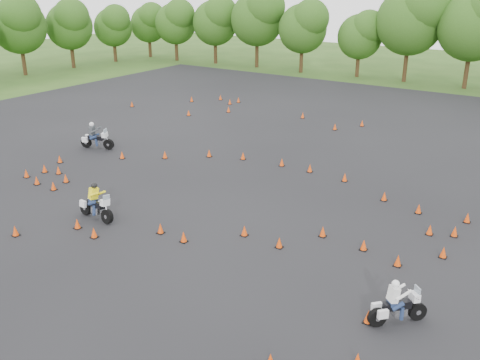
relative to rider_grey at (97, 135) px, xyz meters
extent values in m
plane|color=#2D5119|center=(12.64, -6.31, -0.90)|extent=(140.00, 140.00, 0.00)
plane|color=black|center=(12.64, -0.31, -0.90)|extent=(62.00, 62.00, 0.00)
cone|color=#E04209|center=(19.58, -3.60, -0.67)|extent=(0.26, 0.26, 0.45)
cone|color=#E04209|center=(-6.60, 9.89, -0.67)|extent=(0.26, 0.26, 0.45)
cone|color=#E04209|center=(21.16, -4.11, -0.67)|extent=(0.26, 0.26, 0.45)
cone|color=#E04209|center=(2.16, -6.31, -0.67)|extent=(0.26, 0.26, 0.45)
cone|color=#E04209|center=(21.53, -8.22, -0.67)|extent=(0.26, 0.26, 0.45)
cone|color=#E04209|center=(8.23, -8.73, -0.67)|extent=(0.26, 0.26, 0.45)
cone|color=#E04209|center=(3.20, -5.23, -0.67)|extent=(0.26, 0.26, 0.45)
cone|color=#E04209|center=(21.44, -0.69, -0.67)|extent=(0.26, 0.26, 0.45)
cone|color=#E04209|center=(3.57, -6.34, -0.67)|extent=(0.26, 0.26, 0.45)
cone|color=#E04209|center=(11.68, 3.61, -0.67)|extent=(0.26, 0.26, 0.45)
cone|color=#E04209|center=(20.39, 1.29, -0.67)|extent=(0.26, 0.26, 0.45)
cone|color=#E04209|center=(12.27, 14.75, -0.67)|extent=(0.26, 0.26, 0.45)
cone|color=#E04209|center=(0.26, -3.26, -0.67)|extent=(0.26, 0.26, 0.45)
cone|color=#E04209|center=(15.79, 3.30, -0.67)|extent=(0.26, 0.26, 0.45)
cone|color=#E04209|center=(22.53, 1.50, -0.67)|extent=(0.26, 0.26, 0.45)
cone|color=#E04209|center=(-0.09, 15.26, -0.67)|extent=(0.26, 0.26, 0.45)
cone|color=#E04209|center=(22.45, -2.45, -0.67)|extent=(0.26, 0.26, 0.45)
cone|color=#E04209|center=(0.09, 16.34, -0.67)|extent=(0.26, 0.26, 0.45)
cone|color=#E04209|center=(12.98, -7.12, -0.67)|extent=(0.26, 0.26, 0.45)
cone|color=#E04209|center=(11.62, -7.05, -0.67)|extent=(0.26, 0.26, 0.45)
cone|color=#E04209|center=(7.07, 2.61, -0.67)|extent=(0.26, 0.26, 0.45)
cone|color=#E04209|center=(16.60, -5.33, -0.67)|extent=(0.26, 0.26, 0.45)
cone|color=#E04209|center=(2.82, -0.63, -0.67)|extent=(0.26, 0.26, 0.45)
cone|color=#E04209|center=(21.86, -6.48, -0.67)|extent=(0.26, 0.26, 0.45)
cone|color=#E04209|center=(1.44, 12.84, -0.67)|extent=(0.26, 0.26, 0.45)
cone|color=#E04209|center=(14.80, -5.21, -0.67)|extent=(0.26, 0.26, 0.45)
cone|color=#E04209|center=(11.01, 12.68, -0.67)|extent=(0.26, 0.26, 0.45)
cone|color=#E04209|center=(9.53, -8.94, -0.67)|extent=(0.26, 0.26, 0.45)
cone|color=#E04209|center=(1.80, -4.59, -0.67)|extent=(0.26, 0.26, 0.45)
cone|color=#E04209|center=(-1.84, 16.30, -0.67)|extent=(0.26, 0.26, 0.45)
cone|color=#E04209|center=(-3.56, 14.28, -0.67)|extent=(0.26, 0.26, 0.45)
cone|color=#E04209|center=(0.75, -5.94, -0.67)|extent=(0.26, 0.26, 0.45)
cone|color=#E04209|center=(22.38, -0.27, -0.67)|extent=(0.26, 0.26, 0.45)
cone|color=#E04209|center=(0.93, -4.87, -0.67)|extent=(0.26, 0.26, 0.45)
cone|color=#E04209|center=(-0.57, 10.13, -0.67)|extent=(0.26, 0.26, 0.45)
cone|color=#E04209|center=(4.98, 0.87, -0.67)|extent=(0.26, 0.26, 0.45)
cone|color=#E04209|center=(17.65, -3.42, -0.67)|extent=(0.26, 0.26, 0.45)
cone|color=#E04209|center=(22.04, -10.38, -0.67)|extent=(0.26, 0.26, 0.45)
cone|color=#E04209|center=(9.11, 3.35, -0.67)|extent=(0.26, 0.26, 0.45)
cone|color=#E04209|center=(6.57, -10.70, -0.67)|extent=(0.26, 0.26, 0.45)
cone|color=#E04209|center=(7.45, 14.48, -0.67)|extent=(0.26, 0.26, 0.45)
cone|color=#E04209|center=(13.53, 3.58, -0.67)|extent=(0.26, 0.26, 0.45)
cone|color=#E04209|center=(18.51, 1.89, -0.67)|extent=(0.26, 0.26, 0.45)
camera|label=1|loc=(26.11, -22.59, 9.60)|focal=40.00mm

